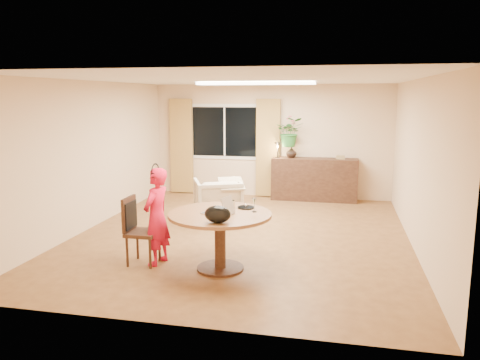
# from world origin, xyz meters

# --- Properties ---
(floor) EXTENTS (6.50, 6.50, 0.00)m
(floor) POSITION_xyz_m (0.00, 0.00, 0.00)
(floor) COLOR brown
(floor) RESTS_ON ground
(ceiling) EXTENTS (6.50, 6.50, 0.00)m
(ceiling) POSITION_xyz_m (0.00, 0.00, 2.60)
(ceiling) COLOR white
(ceiling) RESTS_ON wall_back
(wall_back) EXTENTS (5.50, 0.00, 5.50)m
(wall_back) POSITION_xyz_m (0.00, 3.25, 1.30)
(wall_back) COLOR beige
(wall_back) RESTS_ON floor
(wall_left) EXTENTS (0.00, 6.50, 6.50)m
(wall_left) POSITION_xyz_m (-2.75, 0.00, 1.30)
(wall_left) COLOR beige
(wall_left) RESTS_ON floor
(wall_right) EXTENTS (0.00, 6.50, 6.50)m
(wall_right) POSITION_xyz_m (2.75, 0.00, 1.30)
(wall_right) COLOR beige
(wall_right) RESTS_ON floor
(window) EXTENTS (1.70, 0.03, 1.30)m
(window) POSITION_xyz_m (-1.10, 3.23, 1.50)
(window) COLOR white
(window) RESTS_ON wall_back
(curtain_left) EXTENTS (0.55, 0.08, 2.25)m
(curtain_left) POSITION_xyz_m (-2.15, 3.15, 1.15)
(curtain_left) COLOR olive
(curtain_left) RESTS_ON wall_back
(curtain_right) EXTENTS (0.55, 0.08, 2.25)m
(curtain_right) POSITION_xyz_m (-0.05, 3.15, 1.15)
(curtain_right) COLOR olive
(curtain_right) RESTS_ON wall_back
(ceiling_panel) EXTENTS (2.20, 0.35, 0.05)m
(ceiling_panel) POSITION_xyz_m (0.00, 1.20, 2.57)
(ceiling_panel) COLOR white
(ceiling_panel) RESTS_ON ceiling
(dining_table) EXTENTS (1.39, 1.39, 0.79)m
(dining_table) POSITION_xyz_m (0.04, -1.61, 0.62)
(dining_table) COLOR brown
(dining_table) RESTS_ON floor
(dining_chair) EXTENTS (0.46, 0.42, 0.95)m
(dining_chair) POSITION_xyz_m (-1.07, -1.63, 0.48)
(dining_chair) COLOR black
(dining_chair) RESTS_ON floor
(child) EXTENTS (0.55, 0.41, 1.37)m
(child) POSITION_xyz_m (-0.88, -1.58, 0.68)
(child) COLOR red
(child) RESTS_ON floor
(laptop) EXTENTS (0.44, 0.35, 0.25)m
(laptop) POSITION_xyz_m (0.00, -1.65, 0.92)
(laptop) COLOR #B7B7BC
(laptop) RESTS_ON dining_table
(tumbler) EXTENTS (0.09, 0.09, 0.12)m
(tumbler) POSITION_xyz_m (0.14, -1.34, 0.85)
(tumbler) COLOR white
(tumbler) RESTS_ON dining_table
(wine_glass) EXTENTS (0.07, 0.07, 0.19)m
(wine_glass) POSITION_xyz_m (0.48, -1.45, 0.89)
(wine_glass) COLOR white
(wine_glass) RESTS_ON dining_table
(pot_lid) EXTENTS (0.27, 0.27, 0.04)m
(pot_lid) POSITION_xyz_m (0.32, -1.27, 0.81)
(pot_lid) COLOR white
(pot_lid) RESTS_ON dining_table
(handbag) EXTENTS (0.38, 0.29, 0.22)m
(handbag) POSITION_xyz_m (0.14, -2.10, 0.90)
(handbag) COLOR black
(handbag) RESTS_ON dining_table
(armchair) EXTENTS (1.12, 1.13, 0.79)m
(armchair) POSITION_xyz_m (-0.67, 0.94, 0.39)
(armchair) COLOR beige
(armchair) RESTS_ON floor
(throw) EXTENTS (0.62, 0.68, 0.03)m
(throw) POSITION_xyz_m (-0.38, 0.85, 0.80)
(throw) COLOR beige
(throw) RESTS_ON armchair
(sideboard) EXTENTS (1.91, 0.47, 0.96)m
(sideboard) POSITION_xyz_m (1.04, 3.01, 0.48)
(sideboard) COLOR black
(sideboard) RESTS_ON floor
(vase) EXTENTS (0.28, 0.28, 0.25)m
(vase) POSITION_xyz_m (0.51, 3.01, 1.08)
(vase) COLOR black
(vase) RESTS_ON sideboard
(bouquet) EXTENTS (0.65, 0.58, 0.66)m
(bouquet) POSITION_xyz_m (0.47, 3.01, 1.53)
(bouquet) COLOR #275E23
(bouquet) RESTS_ON vase
(book_stack) EXTENTS (0.22, 0.18, 0.08)m
(book_stack) POSITION_xyz_m (1.60, 3.01, 1.00)
(book_stack) COLOR olive
(book_stack) RESTS_ON sideboard
(desk_lamp) EXTENTS (0.17, 0.17, 0.37)m
(desk_lamp) POSITION_xyz_m (0.20, 2.96, 1.14)
(desk_lamp) COLOR black
(desk_lamp) RESTS_ON sideboard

